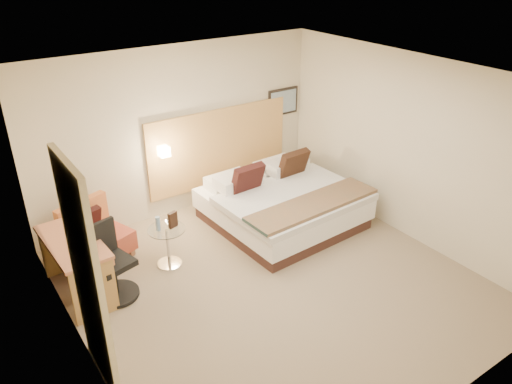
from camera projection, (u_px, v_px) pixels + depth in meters
floor at (273, 283)px, 6.59m from camera, size 4.80×5.00×0.02m
ceiling at (276, 78)px, 5.35m from camera, size 4.80×5.00×0.02m
wall_back at (179, 132)px, 7.81m from camera, size 4.80×0.02×2.70m
wall_front at (454, 304)px, 4.13m from camera, size 4.80×0.02×2.70m
wall_left at (71, 256)px, 4.75m from camera, size 0.02×5.00×2.70m
wall_right at (409, 148)px, 7.19m from camera, size 0.02×5.00×2.70m
headboard_panel at (220, 147)px, 8.32m from camera, size 2.60×0.04×1.30m
art_frame at (283, 102)px, 8.74m from camera, size 0.62×0.03×0.47m
art_canvas at (284, 102)px, 8.73m from camera, size 0.54×0.01×0.39m
lamp_arm at (162, 150)px, 7.66m from camera, size 0.02×0.12×0.02m
lamp_shade at (164, 151)px, 7.61m from camera, size 0.15×0.15×0.15m
curtain at (87, 278)px, 4.65m from camera, size 0.06×0.90×2.42m
bottle_a at (158, 224)px, 6.62m from camera, size 0.08×0.08×0.20m
menu_folder at (173, 220)px, 6.70m from camera, size 0.14×0.09×0.22m
bed at (282, 203)px, 7.84m from camera, size 2.20×2.14×1.03m
lounge_chair at (95, 237)px, 6.96m from camera, size 0.97×0.91×0.83m
side_table at (168, 245)px, 6.81m from camera, size 0.64×0.64×0.57m
desk at (76, 251)px, 6.14m from camera, size 0.63×1.28×0.78m
desk_chair at (111, 268)px, 6.18m from camera, size 0.68×0.68×0.99m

